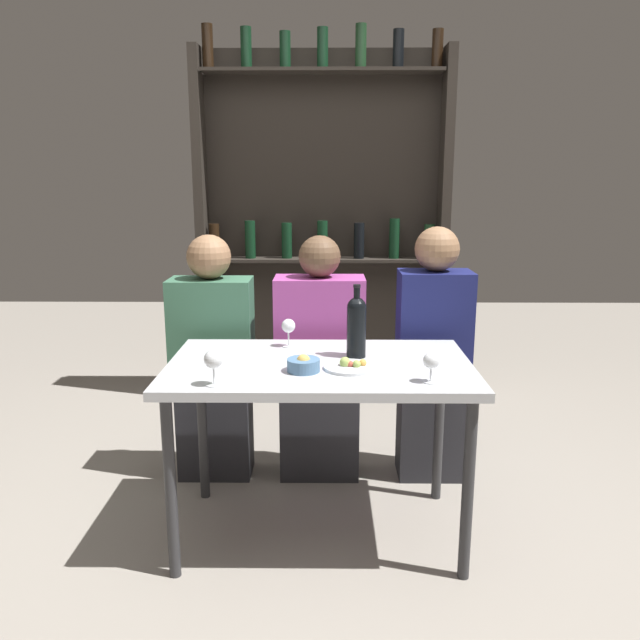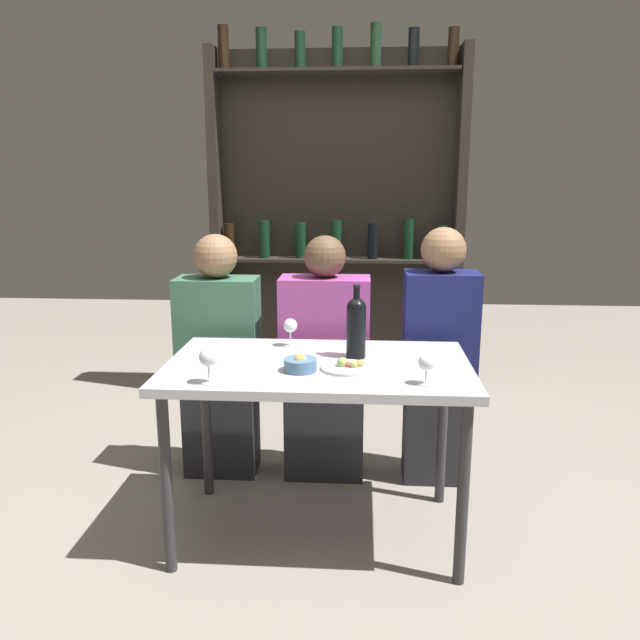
% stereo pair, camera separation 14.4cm
% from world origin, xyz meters
% --- Properties ---
extents(ground_plane, '(10.00, 10.00, 0.00)m').
position_xyz_m(ground_plane, '(0.00, 0.00, 0.00)').
color(ground_plane, gray).
extents(dining_table, '(1.21, 0.72, 0.75)m').
position_xyz_m(dining_table, '(0.00, 0.00, 0.68)').
color(dining_table, '#B7BABF').
rests_on(dining_table, ground_plane).
extents(wine_rack_wall, '(1.62, 0.21, 2.38)m').
position_xyz_m(wine_rack_wall, '(-0.00, 1.73, 1.21)').
color(wine_rack_wall, '#28231E').
rests_on(wine_rack_wall, ground_plane).
extents(wine_bottle, '(0.08, 0.08, 0.30)m').
position_xyz_m(wine_bottle, '(0.15, 0.09, 0.89)').
color(wine_bottle, black).
rests_on(wine_bottle, dining_table).
extents(wine_glass_0, '(0.06, 0.06, 0.12)m').
position_xyz_m(wine_glass_0, '(-0.14, 0.24, 0.84)').
color(wine_glass_0, silver).
rests_on(wine_glass_0, dining_table).
extents(wine_glass_1, '(0.07, 0.07, 0.13)m').
position_xyz_m(wine_glass_1, '(-0.37, -0.28, 0.85)').
color(wine_glass_1, silver).
rests_on(wine_glass_1, dining_table).
extents(wine_glass_2, '(0.06, 0.06, 0.11)m').
position_xyz_m(wine_glass_2, '(0.40, -0.24, 0.83)').
color(wine_glass_2, silver).
rests_on(wine_glass_2, dining_table).
extents(food_plate_0, '(0.20, 0.20, 0.05)m').
position_xyz_m(food_plate_0, '(0.12, -0.08, 0.76)').
color(food_plate_0, silver).
rests_on(food_plate_0, dining_table).
extents(snack_bowl, '(0.13, 0.13, 0.07)m').
position_xyz_m(snack_bowl, '(-0.06, -0.11, 0.78)').
color(snack_bowl, '#4C7299').
rests_on(snack_bowl, dining_table).
extents(seated_person_left, '(0.40, 0.22, 1.22)m').
position_xyz_m(seated_person_left, '(-0.53, 0.54, 0.58)').
color(seated_person_left, '#26262B').
rests_on(seated_person_left, ground_plane).
extents(seated_person_center, '(0.43, 0.22, 1.21)m').
position_xyz_m(seated_person_center, '(-0.01, 0.54, 0.57)').
color(seated_person_center, '#26262B').
rests_on(seated_person_center, ground_plane).
extents(seated_person_right, '(0.35, 0.22, 1.25)m').
position_xyz_m(seated_person_right, '(0.55, 0.54, 0.60)').
color(seated_person_right, '#26262B').
rests_on(seated_person_right, ground_plane).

